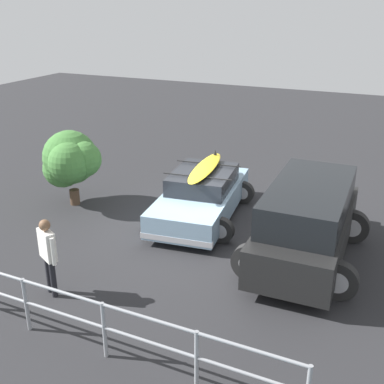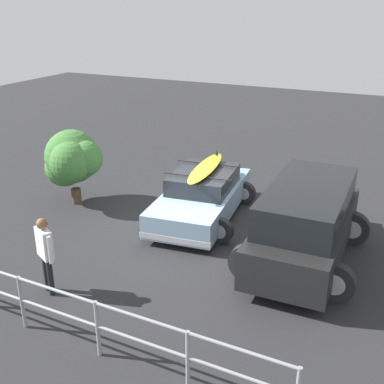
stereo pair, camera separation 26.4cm
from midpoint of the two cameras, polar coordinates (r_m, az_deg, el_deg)
name	(u,v)px [view 1 (the left image)]	position (r m, az deg, el deg)	size (l,w,h in m)	color
ground_plane	(201,230)	(12.56, 0.43, -4.58)	(44.00, 44.00, 0.02)	#28282B
sedan_car	(201,195)	(13.11, 0.55, -0.40)	(2.74, 4.39, 1.56)	#8CADC6
suv_car	(307,221)	(11.09, 12.84, -3.43)	(2.66, 4.63, 1.84)	black
person_bystander	(48,250)	(9.96, -17.46, -6.63)	(0.58, 0.39, 1.66)	black
railing_fence	(25,296)	(9.22, -19.98, -11.54)	(10.09, 0.27, 1.07)	gray
bush_near_left	(70,161)	(14.11, -14.75, 3.59)	(1.84, 1.81, 2.16)	#4C3828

